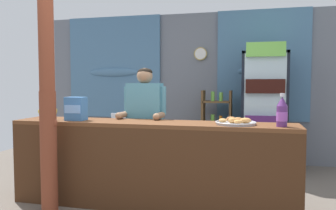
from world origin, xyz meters
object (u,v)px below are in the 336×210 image
at_px(drink_fridge, 264,103).
at_px(pastry_tray, 236,122).
at_px(stall_counter, 148,157).
at_px(shopkeeper, 145,115).
at_px(timber_post, 47,96).
at_px(plastic_lawn_chair, 121,138).
at_px(soda_bottle_grape_soda, 282,113).
at_px(banana_bunch, 48,115).
at_px(snack_box_biscuit, 76,109).
at_px(bottle_shelf_rack, 217,126).
at_px(soda_bottle_cola, 42,109).

height_order(drink_fridge, pastry_tray, drink_fridge).
height_order(stall_counter, shopkeeper, shopkeeper).
relative_size(timber_post, plastic_lawn_chair, 2.91).
height_order(timber_post, soda_bottle_grape_soda, timber_post).
height_order(timber_post, pastry_tray, timber_post).
bearing_deg(banana_bunch, snack_box_biscuit, 10.61).
xyz_separation_m(drink_fridge, soda_bottle_grape_soda, (0.10, -1.88, 0.02)).
height_order(pastry_tray, banana_bunch, banana_bunch).
bearing_deg(stall_counter, soda_bottle_grape_soda, 0.63).
height_order(plastic_lawn_chair, banana_bunch, banana_bunch).
xyz_separation_m(plastic_lawn_chair, shopkeeper, (0.69, -0.97, 0.46)).
relative_size(shopkeeper, soda_bottle_grape_soda, 4.77).
distance_m(shopkeeper, snack_box_biscuit, 0.81).
xyz_separation_m(stall_counter, pastry_tray, (0.89, 0.09, 0.38)).
bearing_deg(pastry_tray, bottle_shelf_rack, 101.12).
height_order(bottle_shelf_rack, shopkeeper, shopkeeper).
bearing_deg(pastry_tray, timber_post, -167.39).
xyz_separation_m(plastic_lawn_chair, soda_bottle_grape_soda, (2.22, -1.48, 0.56)).
distance_m(plastic_lawn_chair, banana_bunch, 1.61).
bearing_deg(stall_counter, bottle_shelf_rack, 76.95).
bearing_deg(pastry_tray, snack_box_biscuit, -178.41).
distance_m(bottle_shelf_rack, snack_box_biscuit, 2.51).
bearing_deg(soda_bottle_cola, plastic_lawn_chair, 66.84).
bearing_deg(snack_box_biscuit, soda_bottle_cola, 159.38).
bearing_deg(snack_box_biscuit, shopkeeper, 36.85).
relative_size(soda_bottle_cola, banana_bunch, 0.80).
bearing_deg(soda_bottle_grape_soda, plastic_lawn_chair, 146.38).
bearing_deg(stall_counter, soda_bottle_cola, 169.70).
xyz_separation_m(plastic_lawn_chair, pastry_tray, (1.79, -1.40, 0.45)).
bearing_deg(shopkeeper, soda_bottle_cola, -167.69).
xyz_separation_m(bottle_shelf_rack, shopkeeper, (-0.70, -1.60, 0.32)).
relative_size(drink_fridge, pastry_tray, 4.70).
xyz_separation_m(timber_post, banana_bunch, (-0.20, 0.31, -0.22)).
bearing_deg(timber_post, bottle_shelf_rack, 59.34).
bearing_deg(soda_bottle_grape_soda, timber_post, -171.57).
height_order(bottle_shelf_rack, banana_bunch, bottle_shelf_rack).
bearing_deg(plastic_lawn_chair, soda_bottle_cola, -113.16).
distance_m(shopkeeper, banana_bunch, 1.10).
height_order(timber_post, soda_bottle_cola, timber_post).
distance_m(snack_box_biscuit, banana_bunch, 0.32).
xyz_separation_m(timber_post, pastry_tray, (1.85, 0.41, -0.26)).
relative_size(plastic_lawn_chair, shopkeeper, 0.57).
distance_m(soda_bottle_cola, pastry_tray, 2.32).
height_order(drink_fridge, soda_bottle_grape_soda, drink_fridge).
distance_m(drink_fridge, shopkeeper, 1.98).
bearing_deg(banana_bunch, timber_post, -56.81).
xyz_separation_m(stall_counter, timber_post, (-0.96, -0.32, 0.64)).
distance_m(stall_counter, shopkeeper, 0.69).
distance_m(drink_fridge, banana_bunch, 3.05).
distance_m(plastic_lawn_chair, pastry_tray, 2.32).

